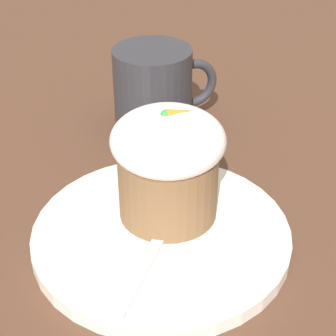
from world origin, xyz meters
TOP-DOWN VIEW (x-y plane):
  - ground_plane at (0.00, 0.00)m, footprint 4.00×4.00m
  - dessert_plate at (0.00, 0.00)m, footprint 0.23×0.23m
  - carrot_cake at (0.01, 0.02)m, footprint 0.10×0.10m
  - spoon at (-0.01, -0.02)m, footprint 0.09×0.11m
  - coffee_cup at (0.06, 0.19)m, footprint 0.12×0.09m

SIDE VIEW (x-z plane):
  - ground_plane at x=0.00m, z-range 0.00..0.00m
  - dessert_plate at x=0.00m, z-range 0.00..0.01m
  - spoon at x=-0.01m, z-range 0.01..0.02m
  - coffee_cup at x=0.06m, z-range 0.00..0.10m
  - carrot_cake at x=0.01m, z-range 0.01..0.12m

